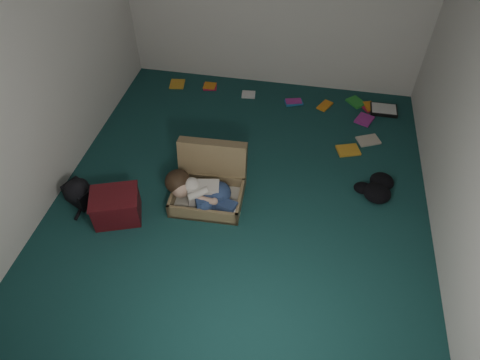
% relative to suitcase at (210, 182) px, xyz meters
% --- Properties ---
extents(floor, '(4.50, 4.50, 0.00)m').
position_rel_suitcase_xyz_m(floor, '(0.35, 0.07, -0.17)').
color(floor, '#16413F').
rests_on(floor, ground).
extents(wall_front, '(4.50, 0.00, 4.50)m').
position_rel_suitcase_xyz_m(wall_front, '(0.35, -2.18, 1.13)').
color(wall_front, white).
rests_on(wall_front, ground).
extents(wall_left, '(0.00, 4.50, 4.50)m').
position_rel_suitcase_xyz_m(wall_left, '(-1.65, 0.07, 1.13)').
color(wall_left, white).
rests_on(wall_left, ground).
extents(wall_right, '(0.00, 4.50, 4.50)m').
position_rel_suitcase_xyz_m(wall_right, '(2.35, 0.07, 1.13)').
color(wall_right, white).
rests_on(wall_right, ground).
extents(suitcase, '(0.78, 0.76, 0.55)m').
position_rel_suitcase_xyz_m(suitcase, '(0.00, 0.00, 0.00)').
color(suitcase, olive).
rests_on(suitcase, floor).
extents(person, '(0.82, 0.38, 0.34)m').
position_rel_suitcase_xyz_m(person, '(-0.04, -0.19, 0.04)').
color(person, silver).
rests_on(person, suitcase).
extents(maroon_bin, '(0.58, 0.52, 0.33)m').
position_rel_suitcase_xyz_m(maroon_bin, '(-0.86, -0.52, 0.00)').
color(maroon_bin, '#4B0F14').
rests_on(maroon_bin, floor).
extents(backpack, '(0.48, 0.44, 0.23)m').
position_rel_suitcase_xyz_m(backpack, '(-1.35, -0.38, -0.05)').
color(backpack, black).
rests_on(backpack, floor).
extents(clothing_pile, '(0.43, 0.36, 0.14)m').
position_rel_suitcase_xyz_m(clothing_pile, '(1.79, 0.36, -0.10)').
color(clothing_pile, black).
rests_on(clothing_pile, floor).
extents(paper_tray, '(0.36, 0.27, 0.05)m').
position_rel_suitcase_xyz_m(paper_tray, '(1.95, 1.90, -0.14)').
color(paper_tray, black).
rests_on(paper_tray, floor).
extents(book_scatter, '(2.95, 1.29, 0.02)m').
position_rel_suitcase_xyz_m(book_scatter, '(0.88, 1.75, -0.15)').
color(book_scatter, gold).
rests_on(book_scatter, floor).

